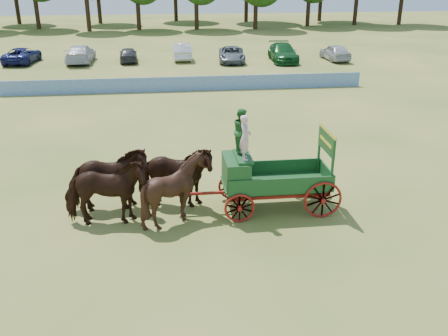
% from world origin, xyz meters
% --- Properties ---
extents(ground, '(160.00, 160.00, 0.00)m').
position_xyz_m(ground, '(0.00, 0.00, 0.00)').
color(ground, '#9D8E47').
rests_on(ground, ground).
extents(horse_lead_left, '(2.91, 1.35, 2.44)m').
position_xyz_m(horse_lead_left, '(-4.71, -1.74, 1.22)').
color(horse_lead_left, '#33180E').
rests_on(horse_lead_left, ground).
extents(horse_lead_right, '(3.00, 1.57, 2.44)m').
position_xyz_m(horse_lead_right, '(-4.71, -0.64, 1.22)').
color(horse_lead_right, '#33180E').
rests_on(horse_lead_right, ground).
extents(horse_wheel_left, '(2.53, 2.32, 2.45)m').
position_xyz_m(horse_wheel_left, '(-2.31, -1.74, 1.22)').
color(horse_wheel_left, '#33180E').
rests_on(horse_wheel_left, ground).
extents(horse_wheel_right, '(3.07, 1.76, 2.44)m').
position_xyz_m(horse_wheel_right, '(-2.31, -0.64, 1.22)').
color(horse_wheel_right, '#33180E').
rests_on(horse_wheel_right, ground).
extents(farm_dray, '(6.00, 2.00, 3.78)m').
position_xyz_m(farm_dray, '(0.64, -1.15, 1.68)').
color(farm_dray, maroon).
rests_on(farm_dray, ground).
extents(sponsor_banner, '(26.00, 0.08, 1.05)m').
position_xyz_m(sponsor_banner, '(-1.00, 18.00, 0.53)').
color(sponsor_banner, '#1E4DA2').
rests_on(sponsor_banner, ground).
extents(parked_cars, '(41.90, 7.58, 1.63)m').
position_xyz_m(parked_cars, '(-5.02, 30.13, 0.76)').
color(parked_cars, silver).
rests_on(parked_cars, ground).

